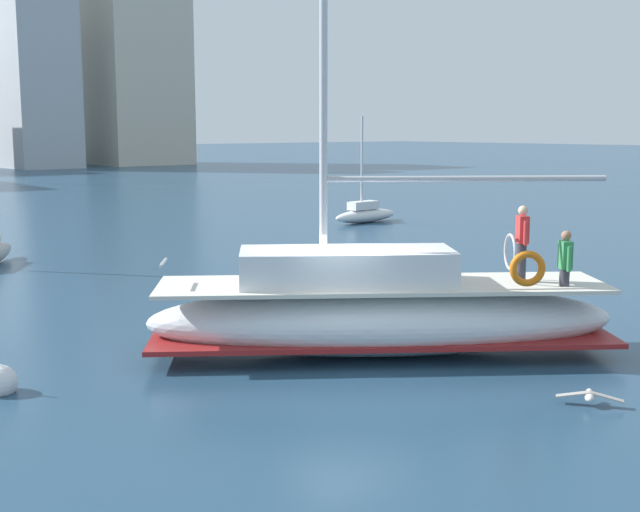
# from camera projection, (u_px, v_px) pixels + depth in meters

# --- Properties ---
(ground_plane) EXTENTS (400.00, 400.00, 0.00)m
(ground_plane) POSITION_uv_depth(u_px,v_px,m) (339.00, 355.00, 17.03)
(ground_plane) COLOR navy
(main_sailboat) EXTENTS (9.20, 7.55, 13.28)m
(main_sailboat) POSITION_uv_depth(u_px,v_px,m) (378.00, 310.00, 17.04)
(main_sailboat) COLOR silver
(main_sailboat) RESTS_ON ground
(moored_sloop_far) EXTENTS (4.13, 1.26, 5.19)m
(moored_sloop_far) POSITION_uv_depth(u_px,v_px,m) (365.00, 213.00, 40.94)
(moored_sloop_far) COLOR white
(moored_sloop_far) RESTS_ON ground
(seagull) EXTENTS (0.74, 0.97, 0.17)m
(seagull) POSITION_uv_depth(u_px,v_px,m) (590.00, 396.00, 13.92)
(seagull) COLOR silver
(seagull) RESTS_ON ground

